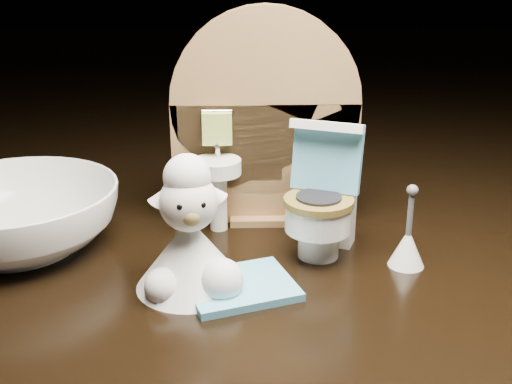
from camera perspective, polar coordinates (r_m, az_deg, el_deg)
backdrop_panel at (r=0.45m, az=0.73°, el=5.45°), size 0.13×0.05×0.15m
toy_toilet at (r=0.41m, az=5.98°, el=-1.20°), size 0.05×0.06×0.09m
bath_mat at (r=0.37m, az=-1.43°, el=-8.39°), size 0.07×0.07×0.00m
toilet_brush at (r=0.41m, az=13.31°, el=-4.59°), size 0.02×0.02×0.05m
plush_lamb at (r=0.37m, az=-5.83°, el=-4.52°), size 0.06×0.06×0.08m
ceramic_bowl at (r=0.44m, az=-20.53°, el=-2.16°), size 0.17×0.17×0.04m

